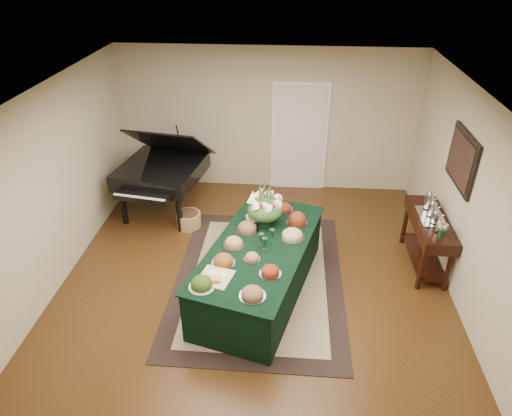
# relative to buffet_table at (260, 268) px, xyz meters

# --- Properties ---
(ground) EXTENTS (6.00, 6.00, 0.00)m
(ground) POSITION_rel_buffet_table_xyz_m (-0.09, 0.20, -0.39)
(ground) COLOR black
(ground) RESTS_ON ground
(area_rug) EXTENTS (2.40, 3.36, 0.01)m
(area_rug) POSITION_rel_buffet_table_xyz_m (-0.03, 0.26, -0.38)
(area_rug) COLOR black
(area_rug) RESTS_ON ground
(kitchen_doorway) EXTENTS (1.05, 0.07, 2.10)m
(kitchen_doorway) POSITION_rel_buffet_table_xyz_m (0.51, 3.17, 0.63)
(kitchen_doorway) COLOR white
(kitchen_doorway) RESTS_ON ground
(buffet_table) EXTENTS (1.79, 2.73, 0.78)m
(buffet_table) POSITION_rel_buffet_table_xyz_m (0.00, 0.00, 0.00)
(buffet_table) COLOR black
(buffet_table) RESTS_ON ground
(food_platters) EXTENTS (1.41, 2.33, 0.13)m
(food_platters) POSITION_rel_buffet_table_xyz_m (-0.02, 0.08, 0.43)
(food_platters) COLOR #B9B9C2
(food_platters) RESTS_ON buffet_table
(cutting_board) EXTENTS (0.46, 0.46, 0.10)m
(cutting_board) POSITION_rel_buffet_table_xyz_m (-0.47, -0.70, 0.42)
(cutting_board) COLOR tan
(cutting_board) RESTS_ON buffet_table
(green_goblets) EXTENTS (0.21, 0.29, 0.18)m
(green_goblets) POSITION_rel_buffet_table_xyz_m (0.08, 0.02, 0.47)
(green_goblets) COLOR #13301E
(green_goblets) RESTS_ON buffet_table
(floral_centerpiece) EXTENTS (0.52, 0.52, 0.52)m
(floral_centerpiece) POSITION_rel_buffet_table_xyz_m (0.03, 0.54, 0.69)
(floral_centerpiece) COLOR #13301E
(floral_centerpiece) RESTS_ON buffet_table
(grand_piano) EXTENTS (1.63, 1.76, 1.64)m
(grand_piano) POSITION_rel_buffet_table_xyz_m (-1.85, 2.03, 0.42)
(grand_piano) COLOR black
(grand_piano) RESTS_ON ground
(wicker_basket) EXTENTS (0.42, 0.42, 0.26)m
(wicker_basket) POSITION_rel_buffet_table_xyz_m (-1.33, 1.56, -0.26)
(wicker_basket) COLOR #9C6D3F
(wicker_basket) RESTS_ON ground
(mahogany_sideboard) EXTENTS (0.45, 1.35, 0.83)m
(mahogany_sideboard) POSITION_rel_buffet_table_xyz_m (2.40, 0.80, 0.25)
(mahogany_sideboard) COLOR black
(mahogany_sideboard) RESTS_ON ground
(tea_service) EXTENTS (0.34, 0.74, 0.30)m
(tea_service) POSITION_rel_buffet_table_xyz_m (2.40, 0.80, 0.55)
(tea_service) COLOR #B9B9C2
(tea_service) RESTS_ON mahogany_sideboard
(pink_bouquet) EXTENTS (0.17, 0.17, 0.22)m
(pink_bouquet) POSITION_rel_buffet_table_xyz_m (2.40, 0.32, 0.58)
(pink_bouquet) COLOR #13301E
(pink_bouquet) RESTS_ON mahogany_sideboard
(wall_painting) EXTENTS (0.05, 0.95, 0.75)m
(wall_painting) POSITION_rel_buffet_table_xyz_m (2.63, 0.80, 1.36)
(wall_painting) COLOR black
(wall_painting) RESTS_ON ground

